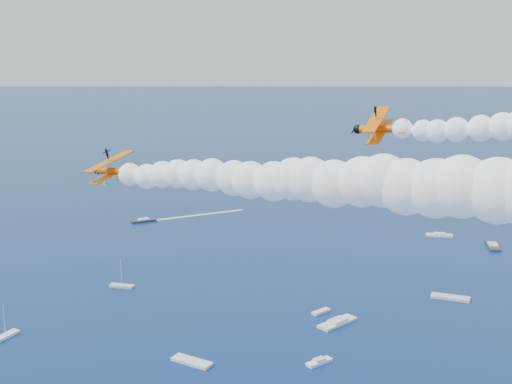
% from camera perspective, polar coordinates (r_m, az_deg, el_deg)
% --- Properties ---
extents(biplane_lead, '(9.00, 10.73, 8.48)m').
position_cam_1_polar(biplane_lead, '(99.69, 10.45, 5.20)').
color(biplane_lead, '#F35F05').
extents(biplane_trail, '(8.02, 9.28, 6.70)m').
position_cam_1_polar(biplane_trail, '(88.54, -11.74, 1.72)').
color(biplane_trail, '#D95F04').
extents(smoke_trail_trail, '(67.54, 20.21, 12.10)m').
position_cam_1_polar(smoke_trail_trail, '(68.60, 7.66, 0.83)').
color(smoke_trail_trail, white).
extents(spectator_boats, '(242.56, 169.15, 0.70)m').
position_cam_1_polar(spectator_boats, '(184.54, 15.07, -10.19)').
color(spectator_boats, '#2C303A').
rests_on(spectator_boats, ground).
extents(boat_wakes, '(265.02, 87.03, 0.04)m').
position_cam_1_polar(boat_wakes, '(210.30, 18.43, -7.61)').
color(boat_wakes, white).
rests_on(boat_wakes, ground).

